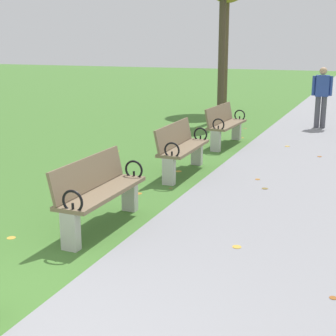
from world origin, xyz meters
The scene contains 5 objects.
park_bench_2 centered at (-0.50, 2.86, 0.49)m, with size 0.48×1.60×0.90m.
park_bench_3 centered at (-0.50, 5.75, 0.49)m, with size 0.50×1.61×0.90m.
park_bench_4 centered at (-0.50, 8.52, 0.49)m, with size 0.54×1.62×0.90m.
pedestrian_walking centered at (1.26, 11.68, 0.93)m, with size 0.52×0.27×1.62m.
scattered_leaves centered at (0.00, 5.54, 0.01)m, with size 5.16×12.99×0.02m.
Camera 1 is at (2.59, -2.36, 2.31)m, focal length 53.51 mm.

